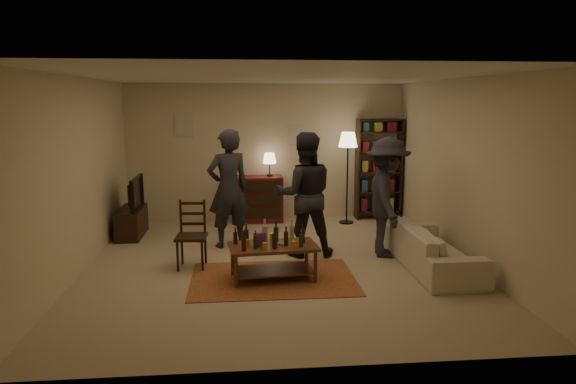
{
  "coord_description": "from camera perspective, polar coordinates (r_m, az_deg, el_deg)",
  "views": [
    {
      "loc": [
        -0.52,
        -7.24,
        2.38
      ],
      "look_at": [
        0.17,
        0.1,
        1.06
      ],
      "focal_mm": 32.0,
      "sensor_mm": 36.0,
      "label": 1
    }
  ],
  "objects": [
    {
      "name": "dresser",
      "position": [
        10.14,
        -3.41,
        -0.65
      ],
      "size": [
        1.0,
        0.5,
        1.36
      ],
      "color": "maroon",
      "rests_on": "ground"
    },
    {
      "name": "tv_stand",
      "position": [
        9.45,
        -17.0,
        -2.45
      ],
      "size": [
        0.4,
        1.0,
        1.06
      ],
      "color": "black",
      "rests_on": "ground"
    },
    {
      "name": "person_by_sofa",
      "position": [
        7.96,
        10.94,
        -0.59
      ],
      "size": [
        0.85,
        1.27,
        1.83
      ],
      "primitive_type": "imported",
      "rotation": [
        0.0,
        0.0,
        1.42
      ],
      "color": "#292931",
      "rests_on": "ground"
    },
    {
      "name": "bookshelf",
      "position": [
        10.48,
        10.0,
        2.66
      ],
      "size": [
        0.9,
        0.34,
        2.02
      ],
      "color": "black",
      "rests_on": "ground"
    },
    {
      "name": "floor",
      "position": [
        7.64,
        -1.19,
        -7.97
      ],
      "size": [
        6.0,
        6.0,
        0.0
      ],
      "primitive_type": "plane",
      "color": "#C6B793",
      "rests_on": "ground"
    },
    {
      "name": "person_left",
      "position": [
        8.36,
        -6.65,
        0.37
      ],
      "size": [
        0.83,
        0.7,
        1.93
      ],
      "primitive_type": "imported",
      "rotation": [
        0.0,
        0.0,
        3.53
      ],
      "color": "#25262D",
      "rests_on": "ground"
    },
    {
      "name": "coffee_table",
      "position": [
        6.88,
        -1.78,
        -6.39
      ],
      "size": [
        1.22,
        0.75,
        0.82
      ],
      "rotation": [
        0.0,
        0.0,
        0.1
      ],
      "color": "brown",
      "rests_on": "ground"
    },
    {
      "name": "rug",
      "position": [
        7.01,
        -1.66,
        -9.6
      ],
      "size": [
        2.2,
        1.5,
        0.01
      ],
      "primitive_type": "cube",
      "color": "brown",
      "rests_on": "ground"
    },
    {
      "name": "dining_chair",
      "position": [
        7.51,
        -10.63,
        -4.37
      ],
      "size": [
        0.45,
        0.45,
        0.98
      ],
      "rotation": [
        0.0,
        0.0,
        -0.07
      ],
      "color": "black",
      "rests_on": "ground"
    },
    {
      "name": "person_right",
      "position": [
        7.84,
        1.83,
        -0.29
      ],
      "size": [
        0.93,
        0.72,
        1.91
      ],
      "primitive_type": "imported",
      "rotation": [
        0.0,
        0.0,
        3.14
      ],
      "color": "#23242A",
      "rests_on": "ground"
    },
    {
      "name": "sofa",
      "position": [
        7.65,
        15.8,
        -5.96
      ],
      "size": [
        0.81,
        2.08,
        0.61
      ],
      "primitive_type": "imported",
      "rotation": [
        0.0,
        0.0,
        1.57
      ],
      "color": "beige",
      "rests_on": "ground"
    },
    {
      "name": "room_shell",
      "position": [
        10.23,
        -6.12,
        6.97
      ],
      "size": [
        6.0,
        6.0,
        6.0
      ],
      "color": "beige",
      "rests_on": "ground"
    },
    {
      "name": "floor_lamp",
      "position": [
        9.9,
        6.67,
        5.09
      ],
      "size": [
        0.36,
        0.36,
        1.78
      ],
      "color": "black",
      "rests_on": "ground"
    }
  ]
}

